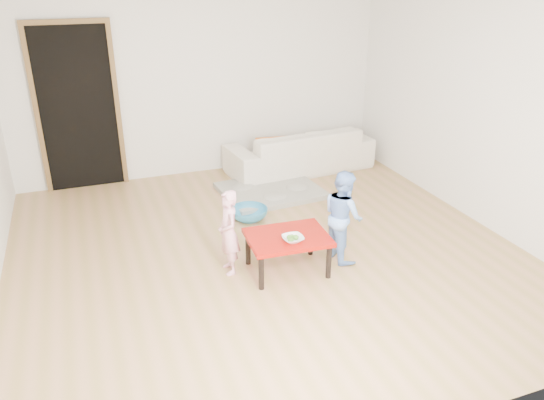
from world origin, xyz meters
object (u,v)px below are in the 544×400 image
child_pink (229,232)px  bowl (293,239)px  red_table (288,253)px  child_blue (343,215)px  sofa (300,150)px  basin (249,214)px

child_pink → bowl: bearing=59.6°
bowl → child_pink: 0.60m
red_table → child_blue: 0.66m
sofa → child_pink: (-1.70, -2.30, 0.11)m
red_table → basin: red_table is taller
sofa → bowl: sofa is taller
child_blue → basin: (-0.59, 1.14, -0.39)m
child_pink → basin: (0.53, 1.01, -0.35)m
bowl → basin: bowl is taller
sofa → basin: bearing=42.3°
child_pink → red_table: bearing=69.9°
basin → red_table: bearing=-90.4°
bowl → basin: (0.00, 1.31, -0.33)m
basin → child_pink: bearing=-117.4°
red_table → child_blue: size_ratio=0.82×
red_table → basin: size_ratio=1.75×
bowl → child_blue: size_ratio=0.21×
bowl → child_blue: child_blue is taller
red_table → child_blue: child_blue is taller
child_pink → basin: child_pink is taller
sofa → basin: 1.76m
basin → bowl: bearing=-90.1°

